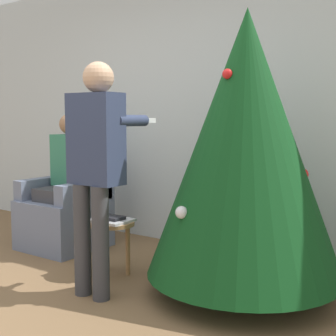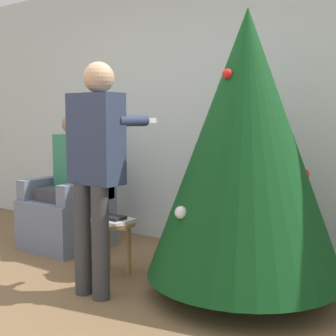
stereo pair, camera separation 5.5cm
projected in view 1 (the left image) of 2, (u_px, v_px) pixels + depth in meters
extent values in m
cube|color=silver|center=(189.00, 108.00, 4.55)|extent=(8.00, 0.06, 2.70)
cylinder|color=brown|center=(243.00, 284.00, 3.33)|extent=(0.10, 0.10, 0.15)
cone|color=#0F4219|center=(245.00, 144.00, 3.22)|extent=(1.37, 1.37, 1.84)
sphere|color=red|center=(302.00, 174.00, 3.34)|extent=(0.09, 0.09, 0.09)
sphere|color=red|center=(227.00, 74.00, 3.07)|extent=(0.07, 0.07, 0.07)
sphere|color=white|center=(182.00, 212.00, 3.02)|extent=(0.08, 0.08, 0.08)
cube|color=slate|center=(64.00, 223.00, 4.52)|extent=(0.68, 0.70, 0.47)
cube|color=slate|center=(84.00, 169.00, 4.69)|extent=(0.68, 0.14, 0.53)
cube|color=slate|center=(44.00, 187.00, 4.64)|extent=(0.12, 0.63, 0.19)
cube|color=slate|center=(84.00, 192.00, 4.32)|extent=(0.12, 0.63, 0.19)
cylinder|color=#38383D|center=(41.00, 226.00, 4.41)|extent=(0.11, 0.11, 0.47)
cylinder|color=#38383D|center=(55.00, 229.00, 4.30)|extent=(0.11, 0.11, 0.47)
cube|color=#38383D|center=(59.00, 194.00, 4.44)|extent=(0.32, 0.40, 0.12)
cube|color=#337A5B|center=(70.00, 160.00, 4.53)|extent=(0.36, 0.20, 0.50)
sphere|color=#936B4C|center=(70.00, 124.00, 4.49)|extent=(0.20, 0.20, 0.20)
cylinder|color=#38383D|center=(82.00, 240.00, 3.30)|extent=(0.12, 0.12, 0.79)
cylinder|color=#38383D|center=(100.00, 243.00, 3.20)|extent=(0.12, 0.12, 0.79)
cube|color=#2D3856|center=(96.00, 139.00, 3.22)|extent=(0.39, 0.20, 0.63)
sphere|color=tan|center=(98.00, 77.00, 3.21)|extent=(0.21, 0.21, 0.21)
cylinder|color=#2D3856|center=(97.00, 120.00, 3.46)|extent=(0.08, 0.30, 0.08)
cylinder|color=#2D3856|center=(132.00, 121.00, 3.27)|extent=(0.08, 0.30, 0.08)
cube|color=white|center=(148.00, 121.00, 3.42)|extent=(0.04, 0.14, 0.04)
cylinder|color=#A37547|center=(112.00, 223.00, 3.71)|extent=(0.37, 0.37, 0.03)
cylinder|color=#A37547|center=(101.00, 254.00, 3.63)|extent=(0.04, 0.04, 0.40)
cylinder|color=#A37547|center=(128.00, 250.00, 3.72)|extent=(0.04, 0.04, 0.40)
cylinder|color=#A37547|center=(107.00, 246.00, 3.85)|extent=(0.04, 0.04, 0.40)
cube|color=silver|center=(111.00, 220.00, 3.71)|extent=(0.31, 0.26, 0.02)
cube|color=black|center=(111.00, 218.00, 3.71)|extent=(0.20, 0.13, 0.02)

